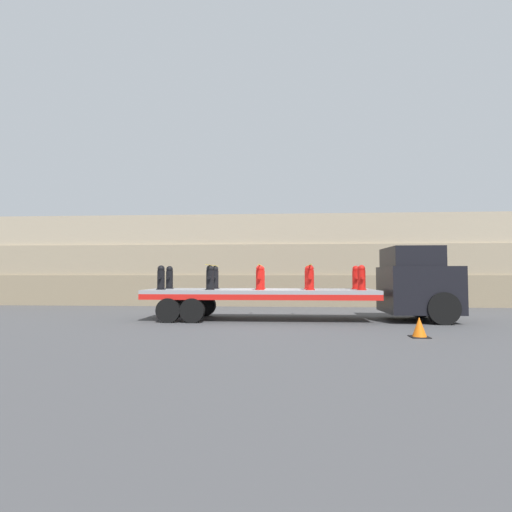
{
  "coord_description": "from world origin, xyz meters",
  "views": [
    {
      "loc": [
        0.84,
        -15.33,
        1.7
      ],
      "look_at": [
        -0.17,
        0.0,
        2.44
      ],
      "focal_mm": 28.0,
      "sensor_mm": 36.0,
      "label": 1
    }
  ],
  "objects_px": {
    "traffic_cone": "(419,327)",
    "fire_hydrant_red_near_3": "(310,278)",
    "fire_hydrant_red_far_4": "(356,278)",
    "fire_hydrant_black_far_0": "(169,278)",
    "truck_cab": "(420,283)",
    "fire_hydrant_black_near_1": "(210,278)",
    "fire_hydrant_red_far_2": "(261,278)",
    "fire_hydrant_black_far_1": "(215,278)",
    "flatbed_trailer": "(245,295)",
    "fire_hydrant_red_near_4": "(362,278)",
    "fire_hydrant_black_near_0": "(161,278)",
    "fire_hydrant_red_near_2": "(260,278)",
    "fire_hydrant_red_far_3": "(308,278)"
  },
  "relations": [
    {
      "from": "fire_hydrant_black_far_1",
      "to": "fire_hydrant_red_far_4",
      "type": "bearing_deg",
      "value": 0.0
    },
    {
      "from": "fire_hydrant_red_far_2",
      "to": "fire_hydrant_black_far_1",
      "type": "bearing_deg",
      "value": 180.0
    },
    {
      "from": "fire_hydrant_black_far_0",
      "to": "fire_hydrant_black_far_1",
      "type": "distance_m",
      "value": 1.86
    },
    {
      "from": "traffic_cone",
      "to": "truck_cab",
      "type": "bearing_deg",
      "value": 71.09
    },
    {
      "from": "flatbed_trailer",
      "to": "fire_hydrant_black_far_0",
      "type": "relative_size",
      "value": 9.44
    },
    {
      "from": "fire_hydrant_red_near_2",
      "to": "fire_hydrant_red_near_4",
      "type": "bearing_deg",
      "value": 0.0
    },
    {
      "from": "flatbed_trailer",
      "to": "traffic_cone",
      "type": "distance_m",
      "value": 6.63
    },
    {
      "from": "truck_cab",
      "to": "traffic_cone",
      "type": "height_order",
      "value": "truck_cab"
    },
    {
      "from": "fire_hydrant_black_near_1",
      "to": "fire_hydrant_red_far_3",
      "type": "bearing_deg",
      "value": 16.85
    },
    {
      "from": "truck_cab",
      "to": "fire_hydrant_black_near_1",
      "type": "distance_m",
      "value": 7.86
    },
    {
      "from": "flatbed_trailer",
      "to": "fire_hydrant_red_near_4",
      "type": "height_order",
      "value": "fire_hydrant_red_near_4"
    },
    {
      "from": "fire_hydrant_red_far_2",
      "to": "traffic_cone",
      "type": "relative_size",
      "value": 1.65
    },
    {
      "from": "fire_hydrant_black_far_0",
      "to": "traffic_cone",
      "type": "distance_m",
      "value": 9.61
    },
    {
      "from": "traffic_cone",
      "to": "fire_hydrant_red_near_3",
      "type": "bearing_deg",
      "value": 127.75
    },
    {
      "from": "flatbed_trailer",
      "to": "fire_hydrant_black_near_0",
      "type": "height_order",
      "value": "fire_hydrant_black_near_0"
    },
    {
      "from": "fire_hydrant_black_far_1",
      "to": "fire_hydrant_red_far_4",
      "type": "distance_m",
      "value": 5.59
    },
    {
      "from": "fire_hydrant_black_near_0",
      "to": "fire_hydrant_black_near_1",
      "type": "height_order",
      "value": "same"
    },
    {
      "from": "fire_hydrant_black_near_0",
      "to": "fire_hydrant_red_near_3",
      "type": "xyz_separation_m",
      "value": [
        5.59,
        0.0,
        0.0
      ]
    },
    {
      "from": "flatbed_trailer",
      "to": "fire_hydrant_red_far_4",
      "type": "height_order",
      "value": "fire_hydrant_red_far_4"
    },
    {
      "from": "fire_hydrant_red_near_4",
      "to": "fire_hydrant_red_far_4",
      "type": "xyz_separation_m",
      "value": [
        0.0,
        1.13,
        0.0
      ]
    },
    {
      "from": "fire_hydrant_red_near_4",
      "to": "fire_hydrant_black_near_1",
      "type": "bearing_deg",
      "value": 180.0
    },
    {
      "from": "fire_hydrant_black_far_1",
      "to": "traffic_cone",
      "type": "bearing_deg",
      "value": -35.75
    },
    {
      "from": "fire_hydrant_black_far_0",
      "to": "fire_hydrant_red_near_4",
      "type": "bearing_deg",
      "value": -8.61
    },
    {
      "from": "fire_hydrant_black_far_0",
      "to": "fire_hydrant_black_near_1",
      "type": "xyz_separation_m",
      "value": [
        1.86,
        -1.13,
        0.0
      ]
    },
    {
      "from": "fire_hydrant_red_near_2",
      "to": "fire_hydrant_red_near_4",
      "type": "height_order",
      "value": "same"
    },
    {
      "from": "fire_hydrant_black_near_1",
      "to": "fire_hydrant_red_far_3",
      "type": "xyz_separation_m",
      "value": [
        3.72,
        1.13,
        0.0
      ]
    },
    {
      "from": "fire_hydrant_red_far_3",
      "to": "fire_hydrant_red_near_2",
      "type": "bearing_deg",
      "value": -148.8
    },
    {
      "from": "fire_hydrant_red_far_2",
      "to": "fire_hydrant_red_near_3",
      "type": "relative_size",
      "value": 1.0
    },
    {
      "from": "fire_hydrant_red_far_4",
      "to": "fire_hydrant_black_near_0",
      "type": "bearing_deg",
      "value": -171.39
    },
    {
      "from": "fire_hydrant_black_near_0",
      "to": "fire_hydrant_red_near_4",
      "type": "distance_m",
      "value": 7.45
    },
    {
      "from": "flatbed_trailer",
      "to": "fire_hydrant_red_far_4",
      "type": "bearing_deg",
      "value": 7.42
    },
    {
      "from": "fire_hydrant_red_near_4",
      "to": "traffic_cone",
      "type": "relative_size",
      "value": 1.65
    },
    {
      "from": "fire_hydrant_red_near_3",
      "to": "fire_hydrant_red_near_4",
      "type": "xyz_separation_m",
      "value": [
        1.86,
        0.0,
        0.0
      ]
    },
    {
      "from": "fire_hydrant_red_far_4",
      "to": "fire_hydrant_black_near_1",
      "type": "bearing_deg",
      "value": -168.59
    },
    {
      "from": "fire_hydrant_red_near_2",
      "to": "fire_hydrant_black_far_1",
      "type": "bearing_deg",
      "value": 148.8
    },
    {
      "from": "fire_hydrant_red_far_2",
      "to": "fire_hydrant_red_near_4",
      "type": "xyz_separation_m",
      "value": [
        3.72,
        -1.13,
        0.0
      ]
    },
    {
      "from": "traffic_cone",
      "to": "fire_hydrant_red_near_2",
      "type": "bearing_deg",
      "value": 142.53
    },
    {
      "from": "fire_hydrant_black_far_1",
      "to": "fire_hydrant_red_far_4",
      "type": "xyz_separation_m",
      "value": [
        5.59,
        0.0,
        0.0
      ]
    },
    {
      "from": "fire_hydrant_black_far_1",
      "to": "fire_hydrant_red_far_2",
      "type": "distance_m",
      "value": 1.86
    },
    {
      "from": "fire_hydrant_black_near_1",
      "to": "fire_hydrant_black_far_1",
      "type": "height_order",
      "value": "same"
    },
    {
      "from": "flatbed_trailer",
      "to": "fire_hydrant_black_near_0",
      "type": "bearing_deg",
      "value": -169.74
    },
    {
      "from": "fire_hydrant_red_near_3",
      "to": "fire_hydrant_red_far_4",
      "type": "relative_size",
      "value": 1.0
    },
    {
      "from": "truck_cab",
      "to": "fire_hydrant_red_far_2",
      "type": "height_order",
      "value": "truck_cab"
    },
    {
      "from": "fire_hydrant_black_near_0",
      "to": "fire_hydrant_red_near_2",
      "type": "xyz_separation_m",
      "value": [
        3.72,
        0.0,
        0.0
      ]
    },
    {
      "from": "fire_hydrant_black_far_1",
      "to": "traffic_cone",
      "type": "height_order",
      "value": "fire_hydrant_black_far_1"
    },
    {
      "from": "truck_cab",
      "to": "fire_hydrant_red_near_3",
      "type": "height_order",
      "value": "truck_cab"
    },
    {
      "from": "fire_hydrant_black_near_0",
      "to": "fire_hydrant_red_far_3",
      "type": "height_order",
      "value": "same"
    },
    {
      "from": "fire_hydrant_black_far_1",
      "to": "fire_hydrant_red_near_3",
      "type": "bearing_deg",
      "value": -16.85
    },
    {
      "from": "fire_hydrant_red_near_4",
      "to": "traffic_cone",
      "type": "xyz_separation_m",
      "value": [
        0.86,
        -3.51,
        -1.33
      ]
    },
    {
      "from": "fire_hydrant_red_far_2",
      "to": "fire_hydrant_red_near_3",
      "type": "bearing_deg",
      "value": -31.2
    }
  ]
}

